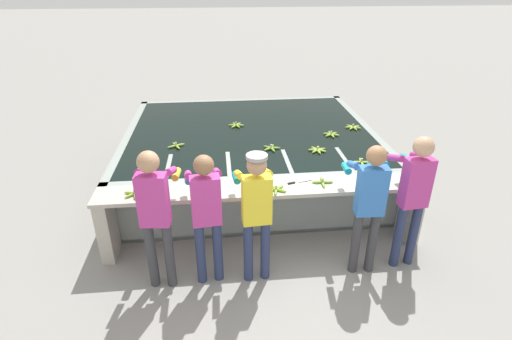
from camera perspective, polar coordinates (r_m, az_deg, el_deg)
name	(u,v)px	position (r m, az deg, el deg)	size (l,w,h in m)	color
ground_plane	(266,256)	(5.30, 1.40, -12.14)	(80.00, 80.00, 0.00)	gray
wash_tank	(250,154)	(7.01, -0.84, 2.31)	(4.18, 3.66, 0.89)	gray
work_ledge	(264,205)	(5.13, 1.17, -5.09)	(4.18, 0.45, 0.89)	#B7B2A3
worker_0	(155,208)	(4.44, -14.22, -5.28)	(0.45, 0.73, 1.71)	#38383D
worker_1	(206,208)	(4.44, -7.13, -5.47)	(0.45, 0.73, 1.63)	navy
worker_2	(256,206)	(4.43, 0.03, -5.22)	(0.44, 0.73, 1.62)	navy
worker_3	(369,199)	(4.72, 15.87, -3.97)	(0.43, 0.72, 1.66)	#38383D
worker_4	(413,191)	(4.97, 21.51, -2.74)	(0.46, 0.73, 1.72)	navy
banana_bunch_floating_0	(176,146)	(6.27, -11.35, 3.44)	(0.27, 0.27, 0.08)	#93BC3D
banana_bunch_floating_1	(353,127)	(7.11, 13.71, 5.97)	(0.28, 0.28, 0.08)	#9EC642
banana_bunch_floating_2	(331,134)	(6.71, 10.69, 5.04)	(0.27, 0.28, 0.08)	#93BC3D
banana_bunch_floating_3	(271,148)	(6.07, 2.17, 3.17)	(0.27, 0.28, 0.08)	#75A333
banana_bunch_floating_4	(236,125)	(7.01, -2.85, 6.43)	(0.28, 0.27, 0.08)	#8CB738
banana_bunch_floating_5	(361,162)	(5.80, 14.83, 1.10)	(0.28, 0.28, 0.08)	#93BC3D
banana_bunch_floating_6	(317,150)	(6.08, 8.77, 2.88)	(0.28, 0.28, 0.08)	#9EC642
banana_bunch_ledge_0	(135,193)	(5.04, -16.92, -3.22)	(0.28, 0.28, 0.08)	#7FAD33
banana_bunch_ledge_1	(323,182)	(5.14, 9.48, -1.70)	(0.28, 0.28, 0.08)	#75A333
banana_bunch_ledge_2	(276,189)	(4.91, 2.89, -2.78)	(0.27, 0.28, 0.08)	#7FAD33
knife_0	(296,182)	(5.12, 5.80, -1.73)	(0.35, 0.12, 0.02)	silver
knife_1	(375,183)	(5.29, 16.69, -1.83)	(0.26, 0.27, 0.02)	silver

